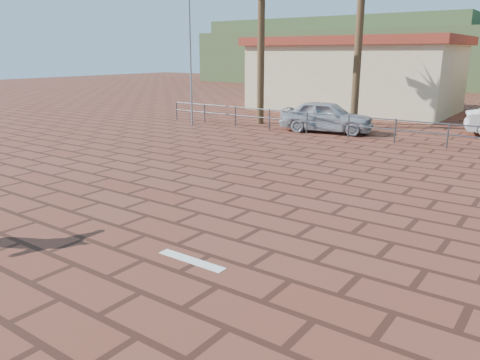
# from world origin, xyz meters

# --- Properties ---
(ground) EXTENTS (120.00, 120.00, 0.00)m
(ground) POSITION_xyz_m (0.00, 0.00, 0.00)
(ground) COLOR brown
(ground) RESTS_ON ground
(paint_stripe) EXTENTS (1.40, 0.22, 0.01)m
(paint_stripe) POSITION_xyz_m (0.70, -1.20, 0.00)
(paint_stripe) COLOR white
(paint_stripe) RESTS_ON ground
(guardrail) EXTENTS (24.06, 0.06, 1.00)m
(guardrail) POSITION_xyz_m (0.00, 12.00, 0.68)
(guardrail) COLOR #47494F
(guardrail) RESTS_ON ground
(flagpole) EXTENTS (1.30, 0.10, 8.00)m
(flagpole) POSITION_xyz_m (-9.87, 11.00, 4.64)
(flagpole) COLOR gray
(flagpole) RESTS_ON ground
(building_west) EXTENTS (12.60, 7.60, 4.50)m
(building_west) POSITION_xyz_m (-6.00, 22.00, 2.28)
(building_west) COLOR beige
(building_west) RESTS_ON ground
(hill_back) EXTENTS (35.00, 14.00, 8.00)m
(hill_back) POSITION_xyz_m (-22.00, 56.00, 4.00)
(hill_back) COLOR #384C28
(hill_back) RESTS_ON ground
(car_silver) EXTENTS (4.49, 2.50, 1.44)m
(car_silver) POSITION_xyz_m (-3.51, 13.00, 0.72)
(car_silver) COLOR #A5A7AC
(car_silver) RESTS_ON ground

